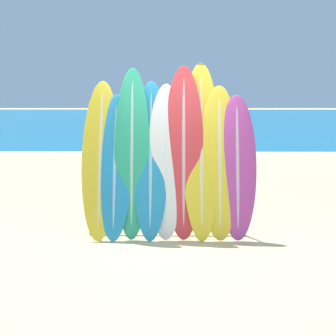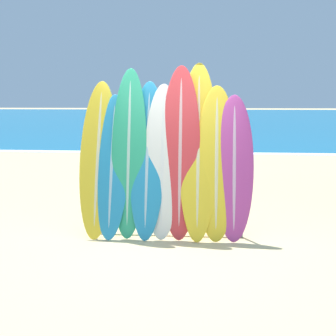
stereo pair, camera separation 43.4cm
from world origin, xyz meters
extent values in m
plane|color=tan|center=(0.00, 0.00, 0.00)|extent=(160.00, 160.00, 0.00)
cube|color=#146693|center=(0.00, 38.87, 0.00)|extent=(120.00, 60.00, 0.00)
cube|color=white|center=(0.00, 9.17, 0.01)|extent=(120.00, 0.60, 0.01)
cylinder|color=gray|center=(-1.26, 0.20, 0.43)|extent=(0.04, 0.04, 0.85)
cylinder|color=gray|center=(1.03, 0.20, 0.43)|extent=(0.04, 0.04, 0.85)
cylinder|color=gray|center=(-0.12, 0.20, 0.83)|extent=(2.33, 0.04, 0.04)
cylinder|color=gray|center=(-0.12, 0.20, 0.12)|extent=(2.33, 0.04, 0.04)
ellipsoid|color=yellow|center=(-1.10, 0.28, 1.14)|extent=(0.55, 0.83, 2.28)
ellipsoid|color=beige|center=(-1.10, 0.28, 1.14)|extent=(0.10, 0.80, 2.19)
ellipsoid|color=teal|center=(-0.88, 0.24, 1.04)|extent=(0.50, 0.77, 2.08)
ellipsoid|color=#98BACC|center=(-0.88, 0.24, 1.04)|extent=(0.09, 0.75, 2.00)
ellipsoid|color=#289E70|center=(-0.63, 0.26, 1.23)|extent=(0.52, 0.64, 2.46)
ellipsoid|color=#9AC3B3|center=(-0.63, 0.26, 1.23)|extent=(0.09, 0.63, 2.36)
ellipsoid|color=teal|center=(-0.36, 0.26, 1.14)|extent=(0.52, 0.81, 2.27)
ellipsoid|color=#98BACC|center=(-0.36, 0.26, 1.14)|extent=(0.09, 0.79, 2.19)
ellipsoid|color=silver|center=(-0.14, 0.24, 1.11)|extent=(0.54, 0.61, 2.23)
ellipsoid|color=silver|center=(-0.14, 0.24, 1.11)|extent=(0.10, 0.60, 2.14)
ellipsoid|color=red|center=(0.12, 0.27, 1.25)|extent=(0.58, 0.65, 2.49)
ellipsoid|color=#D59E9F|center=(0.12, 0.27, 1.25)|extent=(0.10, 0.63, 2.40)
ellipsoid|color=yellow|center=(0.38, 0.31, 1.27)|extent=(0.56, 0.90, 2.55)
ellipsoid|color=beige|center=(0.38, 0.31, 1.27)|extent=(0.10, 0.87, 2.45)
ellipsoid|color=yellow|center=(0.64, 0.24, 1.10)|extent=(0.59, 0.67, 2.20)
ellipsoid|color=beige|center=(0.64, 0.24, 1.10)|extent=(0.11, 0.65, 2.12)
ellipsoid|color=#B23D8E|center=(0.89, 0.22, 1.04)|extent=(0.56, 0.60, 2.07)
ellipsoid|color=#CAA1BE|center=(0.89, 0.22, 1.04)|extent=(0.10, 0.59, 1.99)
cylinder|color=#A87A5B|center=(0.31, 4.36, 0.43)|extent=(0.12, 0.12, 0.86)
cylinder|color=#A87A5B|center=(0.20, 4.51, 0.43)|extent=(0.12, 0.12, 0.86)
cube|color=#282D38|center=(0.25, 4.43, 0.73)|extent=(0.27, 0.28, 0.26)
cube|color=white|center=(0.25, 4.43, 1.20)|extent=(0.29, 0.31, 0.67)
sphere|color=#A87A5B|center=(0.25, 4.43, 1.70)|extent=(0.24, 0.24, 0.24)
cylinder|color=#A87A5B|center=(0.51, 3.53, 0.42)|extent=(0.12, 0.12, 0.83)
cylinder|color=#A87A5B|center=(0.53, 3.35, 0.42)|extent=(0.12, 0.12, 0.83)
cube|color=#CC4C3D|center=(0.52, 3.44, 0.71)|extent=(0.17, 0.25, 0.25)
cube|color=#DB3842|center=(0.52, 3.44, 1.16)|extent=(0.19, 0.27, 0.65)
sphere|color=#A87A5B|center=(0.52, 3.44, 1.64)|extent=(0.24, 0.24, 0.24)
camera|label=1|loc=(-0.04, -5.38, 2.00)|focal=42.00mm
camera|label=2|loc=(0.39, -5.36, 2.00)|focal=42.00mm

